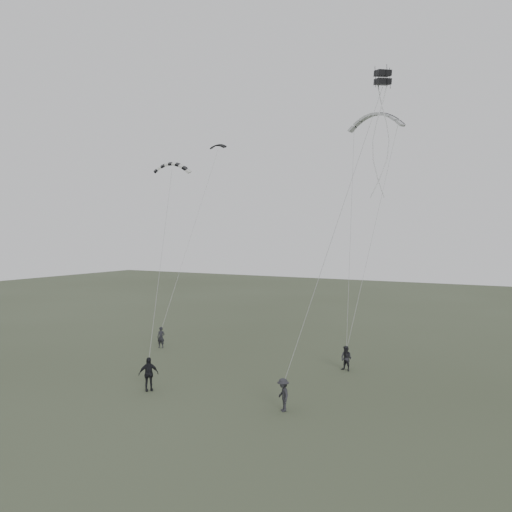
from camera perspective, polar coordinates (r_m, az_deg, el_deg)
The scene contains 9 objects.
ground at distance 29.52m, azimuth -7.11°, elevation -14.41°, with size 140.00×140.00×0.00m, color #3A422C.
flyer_left at distance 38.91m, azimuth -10.81°, elevation -9.12°, with size 0.58×0.38×1.59m, color black.
flyer_right at distance 32.48m, azimuth 10.28°, elevation -11.45°, with size 0.76×0.59×1.56m, color black.
flyer_center at distance 28.69m, azimuth -12.19°, elevation -13.04°, with size 1.08×0.45×1.84m, color black.
flyer_far at distance 25.08m, azimuth 3.12°, elevation -15.55°, with size 1.03×0.59×1.60m, color #232328.
kite_dark_small at distance 42.55m, azimuth -4.37°, elevation 12.52°, with size 1.43×0.43×0.49m, color black, non-canonical shape.
kite_pale_large at distance 38.37m, azimuth 13.50°, elevation 15.48°, with size 4.04×0.91×1.65m, color #9FA1A4, non-canonical shape.
kite_striped at distance 36.77m, azimuth -9.58°, elevation 10.35°, with size 2.60×0.65×1.06m, color black, non-canonical shape.
kite_box at distance 28.60m, azimuth 14.28°, elevation 19.17°, with size 0.71×0.71×0.75m, color black, non-canonical shape.
Camera 1 is at (16.52, -22.94, 8.52)m, focal length 35.00 mm.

